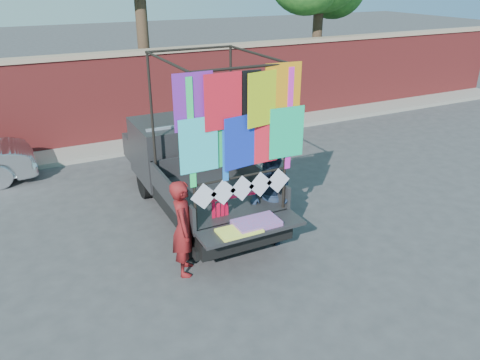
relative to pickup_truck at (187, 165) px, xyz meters
name	(u,v)px	position (x,y,z in m)	size (l,w,h in m)	color
ground	(228,253)	(-0.13, -2.33, -0.85)	(90.00, 90.00, 0.00)	#38383A
brick_wall	(125,97)	(-0.13, 4.67, 0.48)	(30.00, 0.45, 2.61)	#9C2D2E
curb	(135,145)	(-0.13, 3.97, -0.79)	(30.00, 1.20, 0.12)	gray
pickup_truck	(187,165)	(0.00, 0.00, 0.00)	(2.12, 5.31, 3.34)	black
woman	(184,228)	(-1.00, -2.50, -0.02)	(0.60, 0.40, 1.66)	maroon
man	(270,197)	(0.74, -2.28, 0.06)	(0.88, 0.69, 1.81)	#152035
streamer_bundle	(224,209)	(-0.23, -2.40, 0.10)	(0.95, 0.10, 0.65)	red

